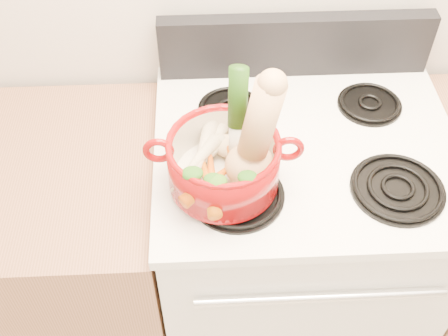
{
  "coord_description": "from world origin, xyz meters",
  "views": [
    {
      "loc": [
        -0.26,
        0.41,
        1.97
      ],
      "look_at": [
        -0.22,
        1.25,
        1.04
      ],
      "focal_mm": 45.0,
      "sensor_mm": 36.0,
      "label": 1
    }
  ],
  "objects_px": {
    "stove_body": "(290,251)",
    "leek": "(238,118)",
    "dutch_oven": "(224,163)",
    "squash": "(264,135)"
  },
  "relations": [
    {
      "from": "dutch_oven",
      "to": "leek",
      "type": "xyz_separation_m",
      "value": [
        0.03,
        0.04,
        0.1
      ]
    },
    {
      "from": "dutch_oven",
      "to": "leek",
      "type": "height_order",
      "value": "leek"
    },
    {
      "from": "dutch_oven",
      "to": "squash",
      "type": "distance_m",
      "value": 0.14
    },
    {
      "from": "leek",
      "to": "dutch_oven",
      "type": "bearing_deg",
      "value": -120.87
    },
    {
      "from": "squash",
      "to": "stove_body",
      "type": "bearing_deg",
      "value": 32.19
    },
    {
      "from": "stove_body",
      "to": "dutch_oven",
      "type": "xyz_separation_m",
      "value": [
        -0.22,
        -0.13,
        0.57
      ]
    },
    {
      "from": "dutch_oven",
      "to": "leek",
      "type": "relative_size",
      "value": 0.93
    },
    {
      "from": "dutch_oven",
      "to": "squash",
      "type": "relative_size",
      "value": 0.9
    },
    {
      "from": "stove_body",
      "to": "leek",
      "type": "xyz_separation_m",
      "value": [
        -0.19,
        -0.09,
        0.67
      ]
    },
    {
      "from": "stove_body",
      "to": "dutch_oven",
      "type": "relative_size",
      "value": 3.59
    }
  ]
}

